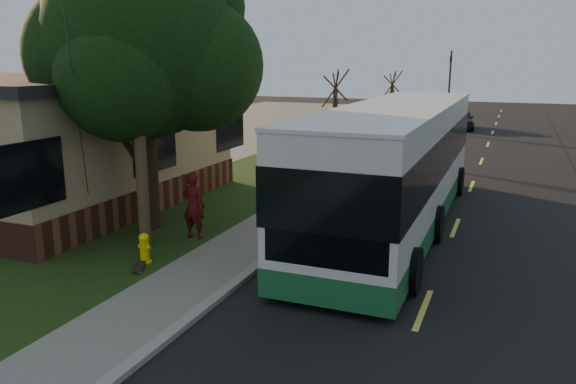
{
  "coord_description": "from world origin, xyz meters",
  "views": [
    {
      "loc": [
        5.37,
        -10.52,
        4.82
      ],
      "look_at": [
        0.09,
        2.52,
        1.5
      ],
      "focal_mm": 35.0,
      "sensor_mm": 36.0,
      "label": 1
    }
  ],
  "objects_px": {
    "utility_pole": "(135,68)",
    "traffic_signal": "(449,82)",
    "distant_car": "(461,119)",
    "dumpster": "(105,168)",
    "bare_tree_near": "(335,112)",
    "fire_hydrant": "(144,248)",
    "skateboard_main": "(140,265)",
    "transit_bus": "(396,163)",
    "bare_tree_far": "(392,100)",
    "skateboarder": "(194,206)",
    "leafy_tree": "(145,47)"
  },
  "relations": [
    {
      "from": "dumpster",
      "to": "distant_car",
      "type": "xyz_separation_m",
      "value": [
        11.25,
        24.41,
        0.08
      ]
    },
    {
      "from": "fire_hydrant",
      "to": "traffic_signal",
      "type": "relative_size",
      "value": 0.13
    },
    {
      "from": "utility_pole",
      "to": "distant_car",
      "type": "distance_m",
      "value": 31.03
    },
    {
      "from": "dumpster",
      "to": "bare_tree_near",
      "type": "bearing_deg",
      "value": 61.5
    },
    {
      "from": "leafy_tree",
      "to": "bare_tree_far",
      "type": "height_order",
      "value": "leafy_tree"
    },
    {
      "from": "fire_hydrant",
      "to": "bare_tree_far",
      "type": "relative_size",
      "value": 0.18
    },
    {
      "from": "bare_tree_near",
      "to": "transit_bus",
      "type": "relative_size",
      "value": 0.33
    },
    {
      "from": "fire_hydrant",
      "to": "utility_pole",
      "type": "bearing_deg",
      "value": 125.38
    },
    {
      "from": "bare_tree_near",
      "to": "skateboard_main",
      "type": "relative_size",
      "value": 4.9
    },
    {
      "from": "fire_hydrant",
      "to": "utility_pole",
      "type": "height_order",
      "value": "utility_pole"
    },
    {
      "from": "fire_hydrant",
      "to": "leafy_tree",
      "type": "xyz_separation_m",
      "value": [
        -1.57,
        2.65,
        4.73
      ]
    },
    {
      "from": "utility_pole",
      "to": "traffic_signal",
      "type": "distance_m",
      "value": 33.26
    },
    {
      "from": "skateboard_main",
      "to": "fire_hydrant",
      "type": "bearing_deg",
      "value": 106.13
    },
    {
      "from": "leafy_tree",
      "to": "bare_tree_near",
      "type": "distance_m",
      "value": 15.66
    },
    {
      "from": "skateboarder",
      "to": "distant_car",
      "type": "relative_size",
      "value": 0.43
    },
    {
      "from": "leafy_tree",
      "to": "dumpster",
      "type": "bearing_deg",
      "value": 141.09
    },
    {
      "from": "leafy_tree",
      "to": "skateboard_main",
      "type": "height_order",
      "value": "leafy_tree"
    },
    {
      "from": "bare_tree_far",
      "to": "skateboard_main",
      "type": "distance_m",
      "value": 30.41
    },
    {
      "from": "distant_car",
      "to": "traffic_signal",
      "type": "bearing_deg",
      "value": 107.64
    },
    {
      "from": "leafy_tree",
      "to": "distant_car",
      "type": "bearing_deg",
      "value": 78.35
    },
    {
      "from": "traffic_signal",
      "to": "skateboarder",
      "type": "relative_size",
      "value": 3.01
    },
    {
      "from": "utility_pole",
      "to": "bare_tree_far",
      "type": "bearing_deg",
      "value": 89.4
    },
    {
      "from": "skateboard_main",
      "to": "bare_tree_near",
      "type": "bearing_deg",
      "value": 93.12
    },
    {
      "from": "utility_pole",
      "to": "skateboarder",
      "type": "xyz_separation_m",
      "value": [
        0.81,
        1.12,
        -3.65
      ]
    },
    {
      "from": "bare_tree_far",
      "to": "transit_bus",
      "type": "xyz_separation_m",
      "value": [
        5.26,
        -24.45,
        -0.1
      ]
    },
    {
      "from": "bare_tree_near",
      "to": "fire_hydrant",
      "type": "bearing_deg",
      "value": -87.14
    },
    {
      "from": "transit_bus",
      "to": "skateboard_main",
      "type": "relative_size",
      "value": 15.05
    },
    {
      "from": "skateboarder",
      "to": "bare_tree_near",
      "type": "bearing_deg",
      "value": -85.59
    },
    {
      "from": "transit_bus",
      "to": "skateboarder",
      "type": "bearing_deg",
      "value": -144.22
    },
    {
      "from": "skateboarder",
      "to": "dumpster",
      "type": "xyz_separation_m",
      "value": [
        -7.0,
        4.84,
        -0.35
      ]
    },
    {
      "from": "utility_pole",
      "to": "skateboard_main",
      "type": "relative_size",
      "value": 10.32
    },
    {
      "from": "bare_tree_far",
      "to": "transit_bus",
      "type": "relative_size",
      "value": 0.3
    },
    {
      "from": "bare_tree_far",
      "to": "traffic_signal",
      "type": "bearing_deg",
      "value": 48.81
    },
    {
      "from": "utility_pole",
      "to": "skateboard_main",
      "type": "distance_m",
      "value": 4.76
    },
    {
      "from": "traffic_signal",
      "to": "transit_bus",
      "type": "bearing_deg",
      "value": -86.46
    },
    {
      "from": "transit_bus",
      "to": "distant_car",
      "type": "bearing_deg",
      "value": 91.14
    },
    {
      "from": "utility_pole",
      "to": "bare_tree_far",
      "type": "xyz_separation_m",
      "value": [
        0.31,
        29.01,
        -2.63
      ]
    },
    {
      "from": "fire_hydrant",
      "to": "bare_tree_far",
      "type": "height_order",
      "value": "bare_tree_far"
    },
    {
      "from": "fire_hydrant",
      "to": "traffic_signal",
      "type": "xyz_separation_m",
      "value": [
        3.1,
        34.0,
        2.73
      ]
    },
    {
      "from": "utility_pole",
      "to": "traffic_signal",
      "type": "relative_size",
      "value": 1.65
    },
    {
      "from": "traffic_signal",
      "to": "utility_pole",
      "type": "bearing_deg",
      "value": -96.58
    },
    {
      "from": "fire_hydrant",
      "to": "traffic_signal",
      "type": "bearing_deg",
      "value": 84.79
    },
    {
      "from": "bare_tree_far",
      "to": "skateboarder",
      "type": "distance_m",
      "value": 27.91
    },
    {
      "from": "dumpster",
      "to": "transit_bus",
      "type": "bearing_deg",
      "value": -6.81
    },
    {
      "from": "utility_pole",
      "to": "bare_tree_far",
      "type": "height_order",
      "value": "utility_pole"
    },
    {
      "from": "bare_tree_near",
      "to": "skateboarder",
      "type": "height_order",
      "value": "bare_tree_near"
    },
    {
      "from": "traffic_signal",
      "to": "skateboarder",
      "type": "distance_m",
      "value": 32.1
    },
    {
      "from": "fire_hydrant",
      "to": "dumpster",
      "type": "height_order",
      "value": "dumpster"
    },
    {
      "from": "traffic_signal",
      "to": "bare_tree_far",
      "type": "bearing_deg",
      "value": -131.19
    },
    {
      "from": "bare_tree_far",
      "to": "skateboarder",
      "type": "height_order",
      "value": "bare_tree_far"
    }
  ]
}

